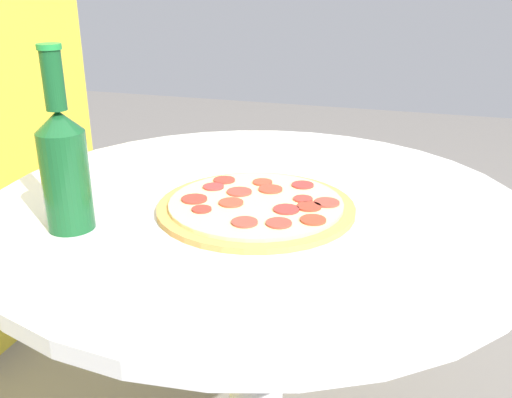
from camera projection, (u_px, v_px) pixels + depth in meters
table at (256, 297)px, 1.08m from camera, size 0.94×0.94×0.72m
pizza at (256, 206)px, 0.95m from camera, size 0.33×0.33×0.02m
beer_bottle at (64, 164)px, 0.85m from camera, size 0.07×0.07×0.28m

